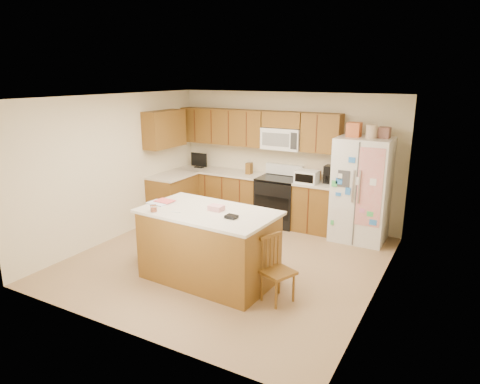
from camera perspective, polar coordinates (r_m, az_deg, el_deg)
The scene contains 9 objects.
ground at distance 6.80m, azimuth -1.64°, elevation -9.00°, with size 4.50×4.50×0.00m, color #987151.
room_shell at distance 6.35m, azimuth -1.74°, elevation 2.94°, with size 4.60×4.60×2.52m.
cabinetry at distance 8.46m, azimuth -1.27°, elevation 2.44°, with size 3.36×1.56×2.15m.
stove at distance 8.26m, azimuth 5.16°, elevation -1.09°, with size 0.76×0.65×1.13m.
refrigerator at distance 7.62m, azimuth 15.91°, elevation 0.44°, with size 0.90×0.79×2.04m.
island at distance 6.02m, azimuth -4.19°, elevation -7.07°, with size 1.92×1.18×1.11m.
windsor_chair_left at distance 6.75m, azimuth -11.30°, elevation -5.64°, with size 0.48×0.49×0.89m.
windsor_chair_back at distance 6.63m, azimuth -1.45°, elevation -5.30°, with size 0.49×0.47×0.98m.
windsor_chair_right at distance 5.52m, azimuth 4.93°, elevation -10.44°, with size 0.47×0.48×0.87m.
Camera 1 is at (3.16, -5.33, 2.81)m, focal length 32.00 mm.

